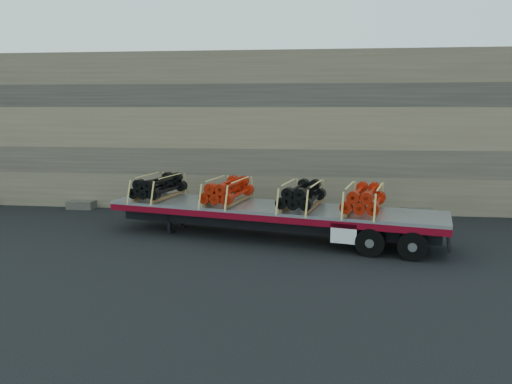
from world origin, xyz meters
The scene contains 7 objects.
ground centered at (0.00, 0.00, 0.00)m, with size 120.00×120.00×0.00m, color black.
rock_wall centered at (0.00, 6.50, 3.50)m, with size 44.00×3.00×7.00m, color #7A6B54.
trailer centered at (1.13, 0.50, 0.59)m, with size 11.82×2.27×1.18m, color #B3B5BB, non-canonical shape.
bundle_front centered at (-3.26, 1.50, 1.60)m, with size 1.18×2.37×0.84m, color black, non-canonical shape.
bundle_midfront centered at (-0.51, 0.87, 1.60)m, with size 1.18×2.36×0.84m, color #AE1B09, non-canonical shape.
bundle_midrear centered at (2.19, 0.26, 1.60)m, with size 1.19×2.38×0.84m, color black, non-canonical shape.
bundle_rear centered at (4.24, -0.20, 1.61)m, with size 1.20×2.39×0.85m, color #AE1B09, non-canonical shape.
Camera 1 is at (2.59, -16.64, 4.65)m, focal length 35.00 mm.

